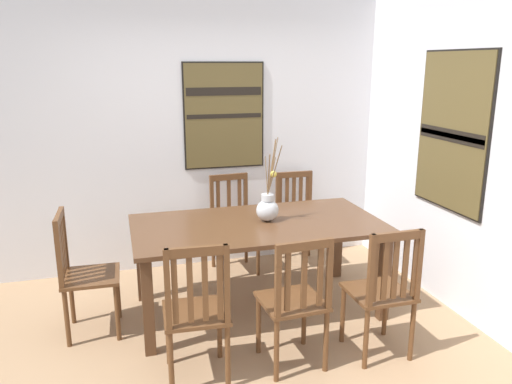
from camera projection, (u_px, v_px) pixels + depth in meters
ground_plane at (256, 354)px, 3.66m from camera, size 6.40×6.40×0.03m
wall_back at (206, 135)px, 5.05m from camera, size 6.40×0.12×2.70m
wall_side at (490, 158)px, 3.81m from camera, size 0.12×6.40×2.70m
dining_table at (258, 234)px, 4.14m from camera, size 2.04×1.06×0.78m
centerpiece_vase at (268, 207)px, 4.13m from camera, size 0.19×0.29×0.70m
chair_0 at (297, 216)px, 5.21m from camera, size 0.43×0.43×0.95m
chair_1 at (82, 271)px, 3.81m from camera, size 0.43×0.43×0.99m
chair_2 at (295, 300)px, 3.37m from camera, size 0.44×0.44×0.97m
chair_3 at (383, 290)px, 3.50m from camera, size 0.42×0.42×0.98m
chair_4 at (196, 311)px, 3.20m from camera, size 0.44×0.44×1.00m
chair_5 at (233, 222)px, 5.02m from camera, size 0.45×0.45×0.97m
painting_on_back_wall at (224, 116)px, 4.99m from camera, size 0.81×0.05×1.05m
painting_on_side_wall at (453, 132)px, 4.11m from camera, size 0.05×0.88×1.31m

